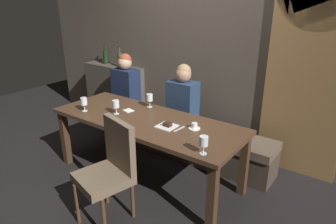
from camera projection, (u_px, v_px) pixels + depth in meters
name	position (u px, v px, depth m)	size (l,w,h in m)	color
ground	(148.00, 176.00, 3.57)	(9.00, 9.00, 0.00)	black
back_wall_tiled	(204.00, 37.00, 3.95)	(6.00, 0.12, 3.00)	brown
arched_door	(311.00, 60.00, 3.20)	(0.90, 0.05, 2.55)	olive
back_counter	(115.00, 93.00, 5.03)	(1.10, 0.28, 0.95)	#494138
dining_table	(146.00, 126.00, 3.33)	(2.20, 0.84, 0.74)	#412B1C
banquette_bench	(181.00, 138.00, 4.01)	(2.50, 0.44, 0.45)	#40352A
chair_near_side	(110.00, 166.00, 2.72)	(0.54, 0.54, 0.98)	#4C3321
diner_redhead	(126.00, 83.00, 4.32)	(0.36, 0.24, 0.80)	#192342
diner_bearded	(183.00, 97.00, 3.76)	(0.36, 0.24, 0.78)	navy
wine_bottle_dark_red	(105.00, 56.00, 4.94)	(0.08, 0.08, 0.33)	black
wine_bottle_pale_label	(120.00, 59.00, 4.73)	(0.08, 0.08, 0.33)	#384728
wine_glass_end_right	(204.00, 141.00, 2.52)	(0.08, 0.08, 0.16)	silver
wine_glass_center_back	(84.00, 102.00, 3.48)	(0.08, 0.08, 0.16)	silver
wine_glass_near_left	(116.00, 104.00, 3.39)	(0.08, 0.08, 0.16)	silver
wine_glass_near_right	(150.00, 98.00, 3.61)	(0.08, 0.08, 0.16)	silver
espresso_cup	(194.00, 126.00, 3.04)	(0.12, 0.12, 0.06)	white
dessert_plate	(167.00, 126.00, 3.09)	(0.19, 0.19, 0.05)	white
fork_on_table	(179.00, 129.00, 3.04)	(0.02, 0.17, 0.01)	silver
folded_napkin	(128.00, 111.00, 3.52)	(0.11, 0.10, 0.01)	silver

